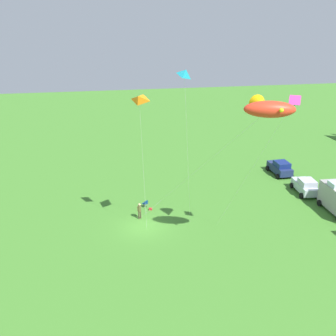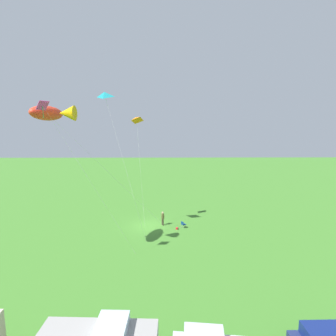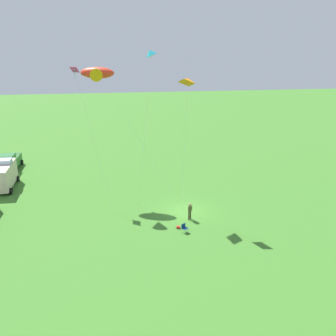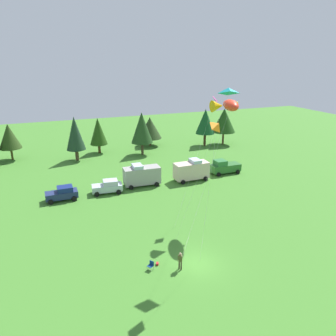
# 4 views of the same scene
# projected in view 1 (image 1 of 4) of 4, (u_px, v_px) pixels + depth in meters

# --- Properties ---
(ground_plane) EXTENTS (160.00, 160.00, 0.00)m
(ground_plane) POSITION_uv_depth(u_px,v_px,m) (143.00, 227.00, 39.19)
(ground_plane) COLOR #3E7A28
(person_kite_flyer) EXTENTS (0.47, 0.51, 1.74)m
(person_kite_flyer) POSITION_uv_depth(u_px,v_px,m) (139.00, 210.00, 40.46)
(person_kite_flyer) COLOR #433728
(person_kite_flyer) RESTS_ON ground
(folding_chair) EXTENTS (0.67, 0.67, 0.82)m
(folding_chair) POSITION_uv_depth(u_px,v_px,m) (145.00, 203.00, 43.11)
(folding_chair) COLOR navy
(folding_chair) RESTS_ON ground
(backpack_on_grass) EXTENTS (0.33, 0.38, 0.22)m
(backpack_on_grass) POSITION_uv_depth(u_px,v_px,m) (150.00, 209.00, 42.62)
(backpack_on_grass) COLOR red
(backpack_on_grass) RESTS_ON ground
(car_navy_hatch) EXTENTS (4.22, 2.24, 1.89)m
(car_navy_hatch) POSITION_uv_depth(u_px,v_px,m) (280.00, 168.00, 52.04)
(car_navy_hatch) COLOR navy
(car_navy_hatch) RESTS_ON ground
(car_silver_compact) EXTENTS (4.37, 2.58, 1.89)m
(car_silver_compact) POSITION_uv_depth(u_px,v_px,m) (305.00, 186.00, 46.38)
(car_silver_compact) COLOR #B0C0C5
(car_silver_compact) RESTS_ON ground
(kite_large_fish) EXTENTS (11.12, 10.66, 13.94)m
(kite_large_fish) POSITION_uv_depth(u_px,v_px,m) (267.00, 108.00, 29.03)
(kite_large_fish) COLOR red
(kite_large_fish) RESTS_ON ground
(kite_delta_orange) EXTENTS (1.85, 1.72, 13.57)m
(kite_delta_orange) POSITION_uv_depth(u_px,v_px,m) (138.00, 99.00, 33.18)
(kite_delta_orange) COLOR orange
(kite_delta_orange) RESTS_ON ground
(kite_delta_teal) EXTENTS (5.22, 2.46, 15.95)m
(kite_delta_teal) POSITION_uv_depth(u_px,v_px,m) (186.00, 73.00, 30.34)
(kite_delta_teal) COLOR teal
(kite_delta_teal) RESTS_ON ground
(kite_diamond_rainbow) EXTENTS (6.91, 3.96, 14.06)m
(kite_diamond_rainbow) POSITION_uv_depth(u_px,v_px,m) (290.00, 108.00, 30.04)
(kite_diamond_rainbow) COLOR #D63997
(kite_diamond_rainbow) RESTS_ON ground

